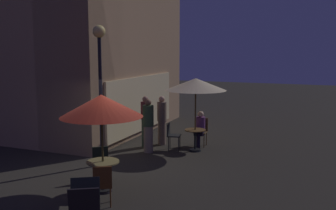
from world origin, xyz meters
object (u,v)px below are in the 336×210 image
object	(u,v)px
cafe_table_1	(195,136)
patron_standing_3	(145,122)
patio_umbrella_0	(101,106)
cafe_chair_2	(201,129)
patio_umbrella_1	(196,85)
cafe_chair_1	(101,161)
cafe_table_0	(103,169)
cafe_chair_3	(172,134)
patron_standing_1	(148,126)
cafe_chair_0	(103,182)
menu_sandwich_board	(85,206)
street_lamp_near_corner	(100,64)
patron_standing_2	(162,120)
patron_seated_0	(200,127)

from	to	relation	value
cafe_table_1	patron_standing_3	size ratio (longest dim) A/B	0.41
patio_umbrella_0	cafe_chair_2	size ratio (longest dim) A/B	2.40
patio_umbrella_1	cafe_chair_1	world-z (taller)	patio_umbrella_1
cafe_table_0	patron_standing_3	xyz separation A→B (m)	(4.11, 0.86, 0.34)
cafe_chair_3	patron_standing_1	size ratio (longest dim) A/B	0.51
patio_umbrella_1	patron_standing_1	size ratio (longest dim) A/B	1.38
cafe_chair_1	cafe_chair_2	xyz separation A→B (m)	(4.47, -1.28, 0.06)
cafe_table_0	cafe_chair_0	world-z (taller)	cafe_chair_0
menu_sandwich_board	cafe_chair_3	xyz separation A→B (m)	(5.91, 0.62, 0.09)
patio_umbrella_0	menu_sandwich_board	bearing A→B (deg)	-158.24
menu_sandwich_board	cafe_chair_0	xyz separation A→B (m)	(1.04, 0.26, 0.07)
street_lamp_near_corner	cafe_chair_2	bearing A→B (deg)	-30.99
cafe_table_0	patron_standing_2	distance (m)	4.72
patio_umbrella_0	patron_seated_0	bearing A→B (deg)	-9.54
cafe_chair_2	cafe_chair_3	world-z (taller)	cafe_chair_2
patron_seated_0	street_lamp_near_corner	bearing A→B (deg)	-34.95
patron_standing_2	patron_standing_3	xyz separation A→B (m)	(-0.57, 0.37, 0.02)
cafe_chair_3	street_lamp_near_corner	bearing A→B (deg)	-131.40
menu_sandwich_board	patron_standing_3	distance (m)	6.12
cafe_chair_3	cafe_table_1	bearing A→B (deg)	-0.00
patio_umbrella_0	cafe_chair_1	xyz separation A→B (m)	(0.63, 0.46, -1.53)
patron_standing_2	cafe_chair_3	bearing A→B (deg)	-31.29
cafe_table_1	cafe_chair_3	world-z (taller)	cafe_chair_3
street_lamp_near_corner	cafe_chair_1	size ratio (longest dim) A/B	4.58
patron_seated_0	cafe_chair_2	bearing A→B (deg)	180.00
cafe_table_0	cafe_chair_1	size ratio (longest dim) A/B	0.88
cafe_chair_0	cafe_chair_2	distance (m)	5.86
patron_standing_1	menu_sandwich_board	bearing A→B (deg)	-97.03
street_lamp_near_corner	cafe_table_0	bearing A→B (deg)	-147.42
cafe_chair_3	patron_standing_1	xyz separation A→B (m)	(-0.55, 0.60, 0.32)
cafe_table_0	cafe_chair_3	distance (m)	4.12
cafe_chair_2	cafe_chair_3	size ratio (longest dim) A/B	1.08
cafe_table_0	patron_seated_0	xyz separation A→B (m)	(4.94, -0.83, 0.14)
cafe_chair_1	cafe_chair_3	size ratio (longest dim) A/B	0.98
street_lamp_near_corner	patron_standing_1	world-z (taller)	street_lamp_near_corner
cafe_chair_2	patron_seated_0	xyz separation A→B (m)	(-0.15, -0.01, 0.11)
menu_sandwich_board	cafe_chair_3	world-z (taller)	menu_sandwich_board
patio_umbrella_0	patron_standing_2	bearing A→B (deg)	6.04
menu_sandwich_board	cafe_chair_3	bearing A→B (deg)	-25.10
cafe_table_0	cafe_chair_1	world-z (taller)	cafe_chair_1
cafe_chair_0	patron_seated_0	distance (m)	5.71
cafe_table_0	patron_standing_2	xyz separation A→B (m)	(4.68, 0.50, 0.32)
patio_umbrella_0	patio_umbrella_1	world-z (taller)	patio_umbrella_1
cafe_chair_0	cafe_chair_2	bearing A→B (deg)	-34.74
patron_seated_0	patron_standing_3	size ratio (longest dim) A/B	0.69
cafe_table_1	cafe_chair_3	distance (m)	0.78
cafe_table_0	patio_umbrella_1	distance (m)	4.68
patron_seated_0	patron_standing_1	xyz separation A→B (m)	(-1.37, 1.33, 0.19)
patron_standing_1	patron_standing_3	bearing A→B (deg)	103.71
patio_umbrella_1	patron_standing_2	size ratio (longest dim) A/B	1.40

